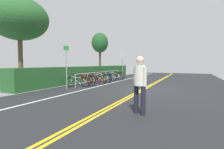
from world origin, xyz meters
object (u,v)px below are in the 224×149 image
(sign_post_far, at_px, (123,64))
(tree_near_left, at_px, (19,20))
(bicycle_2, at_px, (95,80))
(bicycle_7, at_px, (116,76))
(bicycle_5, at_px, (107,77))
(bike_rack, at_px, (102,74))
(bicycle_4, at_px, (104,78))
(sign_post_near, at_px, (66,63))
(bicycle_0, at_px, (78,82))
(tree_mid, at_px, (100,43))
(bicycle_1, at_px, (86,80))
(bicycle_3, at_px, (100,79))
(bicycle_6, at_px, (114,76))
(pedestrian, at_px, (140,81))

(sign_post_far, bearing_deg, tree_near_left, 162.15)
(bicycle_2, height_order, bicycle_7, bicycle_7)
(bicycle_5, bearing_deg, sign_post_far, -2.61)
(bike_rack, xyz_separation_m, bicycle_4, (0.43, 0.07, -0.31))
(bicycle_4, xyz_separation_m, bicycle_7, (2.62, 0.03, 0.03))
(bike_rack, bearing_deg, bicycle_2, -175.89)
(bicycle_7, xyz_separation_m, tree_near_left, (-7.90, 2.91, 3.76))
(sign_post_near, distance_m, tree_near_left, 3.91)
(bicycle_0, height_order, bicycle_7, bicycle_7)
(bike_rack, distance_m, bicycle_5, 1.30)
(bicycle_4, relative_size, tree_mid, 0.31)
(bicycle_4, distance_m, bicycle_5, 0.83)
(bicycle_1, height_order, sign_post_far, sign_post_far)
(bicycle_3, height_order, bicycle_6, bicycle_6)
(bicycle_6, relative_size, tree_near_left, 0.33)
(bicycle_5, height_order, sign_post_near, sign_post_near)
(bicycle_7, xyz_separation_m, sign_post_near, (-7.16, 0.08, 1.17))
(bicycle_4, relative_size, bicycle_7, 0.94)
(bicycle_6, bearing_deg, bicycle_1, 177.59)
(tree_mid, bearing_deg, bicycle_1, -157.33)
(bicycle_1, xyz_separation_m, tree_mid, (9.31, 3.89, 3.65))
(bicycle_6, distance_m, bicycle_7, 0.87)
(bicycle_1, distance_m, bicycle_3, 1.76)
(bicycle_5, distance_m, bicycle_6, 0.98)
(bicycle_7, distance_m, pedestrian, 11.60)
(bicycle_2, xyz_separation_m, bicycle_7, (4.31, 0.19, 0.02))
(tree_near_left, xyz_separation_m, tree_mid, (11.93, 0.94, -0.09))
(bicycle_6, height_order, bicycle_7, bicycle_7)
(sign_post_near, bearing_deg, bicycle_1, -3.21)
(bicycle_6, xyz_separation_m, pedestrian, (-9.54, -4.93, 0.63))
(bicycle_3, distance_m, sign_post_far, 5.16)
(bicycle_6, xyz_separation_m, tree_mid, (4.87, 4.07, 3.68))
(bicycle_4, distance_m, sign_post_near, 4.70)
(bicycle_3, bearing_deg, sign_post_near, 175.64)
(bicycle_0, height_order, bicycle_5, bicycle_5)
(bicycle_4, distance_m, tree_near_left, 7.14)
(bike_rack, bearing_deg, bicycle_4, 9.48)
(bicycle_5, distance_m, pedestrian, 10.04)
(bike_rack, distance_m, bicycle_4, 0.54)
(tree_mid, bearing_deg, bike_rack, -150.76)
(bicycle_4, bearing_deg, sign_post_far, -1.20)
(bicycle_6, xyz_separation_m, bicycle_7, (0.84, 0.22, 0.01))
(bicycle_0, relative_size, bicycle_5, 0.96)
(bicycle_4, height_order, sign_post_far, sign_post_far)
(bicycle_2, relative_size, sign_post_far, 0.71)
(bicycle_2, xyz_separation_m, bicycle_6, (3.47, -0.02, 0.01))
(bicycle_5, bearing_deg, pedestrian, -148.92)
(bicycle_1, bearing_deg, tree_near_left, 131.72)
(bicycle_5, bearing_deg, bicycle_7, -1.02)
(tree_near_left, bearing_deg, bicycle_0, -57.43)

